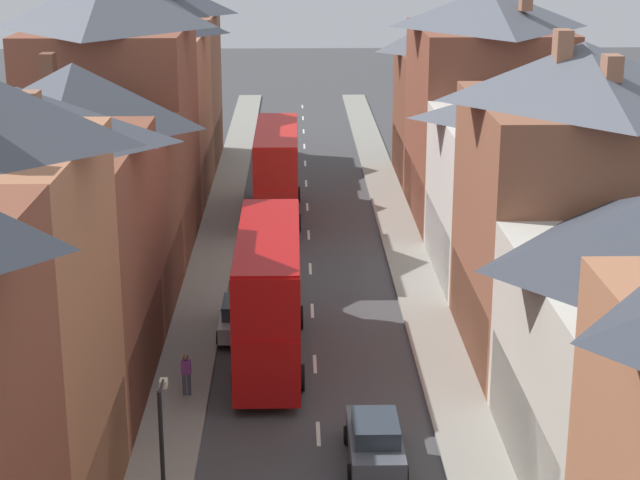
{
  "coord_description": "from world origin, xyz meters",
  "views": [
    {
      "loc": [
        -0.74,
        -15.29,
        17.12
      ],
      "look_at": [
        0.5,
        36.42,
        1.39
      ],
      "focal_mm": 60.0,
      "sensor_mm": 36.0,
      "label": 1
    }
  ],
  "objects_px": {
    "double_decker_bus_lead": "(277,171)",
    "street_lamp": "(163,468)",
    "pedestrian_mid_right": "(186,372)",
    "double_decker_bus_mid_street": "(269,293)",
    "car_near_blue": "(375,440)",
    "car_parked_left_a": "(241,316)"
  },
  "relations": [
    {
      "from": "double_decker_bus_mid_street",
      "to": "car_near_blue",
      "type": "height_order",
      "value": "double_decker_bus_mid_street"
    },
    {
      "from": "car_near_blue",
      "to": "street_lamp",
      "type": "distance_m",
      "value": 8.9
    },
    {
      "from": "pedestrian_mid_right",
      "to": "double_decker_bus_mid_street",
      "type": "bearing_deg",
      "value": 50.55
    },
    {
      "from": "double_decker_bus_mid_street",
      "to": "pedestrian_mid_right",
      "type": "bearing_deg",
      "value": -129.45
    },
    {
      "from": "double_decker_bus_lead",
      "to": "car_near_blue",
      "type": "bearing_deg",
      "value": -83.11
    },
    {
      "from": "double_decker_bus_lead",
      "to": "street_lamp",
      "type": "relative_size",
      "value": 1.96
    },
    {
      "from": "pedestrian_mid_right",
      "to": "street_lamp",
      "type": "relative_size",
      "value": 0.29
    },
    {
      "from": "double_decker_bus_lead",
      "to": "car_near_blue",
      "type": "relative_size",
      "value": 2.56
    },
    {
      "from": "car_near_blue",
      "to": "pedestrian_mid_right",
      "type": "distance_m",
      "value": 8.3
    },
    {
      "from": "double_decker_bus_lead",
      "to": "double_decker_bus_mid_street",
      "type": "bearing_deg",
      "value": -90.0
    },
    {
      "from": "double_decker_bus_mid_street",
      "to": "car_parked_left_a",
      "type": "distance_m",
      "value": 3.6
    },
    {
      "from": "double_decker_bus_mid_street",
      "to": "street_lamp",
      "type": "xyz_separation_m",
      "value": [
        -2.44,
        -14.73,
        0.43
      ]
    },
    {
      "from": "car_near_blue",
      "to": "double_decker_bus_mid_street",
      "type": "bearing_deg",
      "value": 112.6
    },
    {
      "from": "car_near_blue",
      "to": "car_parked_left_a",
      "type": "distance_m",
      "value": 12.36
    },
    {
      "from": "double_decker_bus_lead",
      "to": "pedestrian_mid_right",
      "type": "bearing_deg",
      "value": -96.86
    },
    {
      "from": "double_decker_bus_lead",
      "to": "double_decker_bus_mid_street",
      "type": "xyz_separation_m",
      "value": [
        0.0,
        -21.18,
        0.0
      ]
    },
    {
      "from": "pedestrian_mid_right",
      "to": "street_lamp",
      "type": "bearing_deg",
      "value": -87.19
    },
    {
      "from": "car_parked_left_a",
      "to": "street_lamp",
      "type": "distance_m",
      "value": 17.62
    },
    {
      "from": "car_parked_left_a",
      "to": "double_decker_bus_mid_street",
      "type": "bearing_deg",
      "value": -64.29
    },
    {
      "from": "double_decker_bus_lead",
      "to": "street_lamp",
      "type": "xyz_separation_m",
      "value": [
        -2.44,
        -35.92,
        0.43
      ]
    },
    {
      "from": "double_decker_bus_mid_street",
      "to": "street_lamp",
      "type": "distance_m",
      "value": 14.94
    },
    {
      "from": "pedestrian_mid_right",
      "to": "street_lamp",
      "type": "distance_m",
      "value": 11.33
    }
  ]
}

